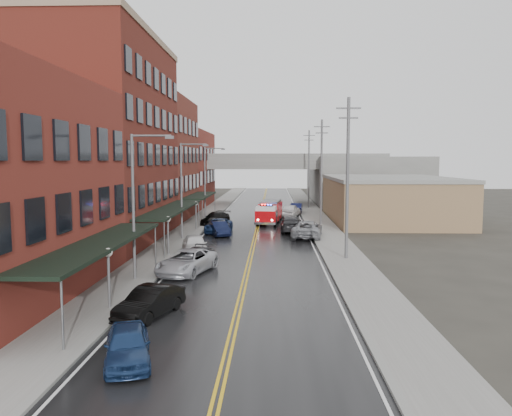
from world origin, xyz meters
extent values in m
plane|color=#2D2B26|center=(0.00, 0.00, 0.00)|extent=(220.00, 220.00, 0.00)
cube|color=black|center=(0.00, 30.00, 0.01)|extent=(11.00, 160.00, 0.02)
cube|color=slate|center=(-7.30, 30.00, 0.07)|extent=(3.00, 160.00, 0.15)
cube|color=slate|center=(7.30, 30.00, 0.07)|extent=(3.00, 160.00, 0.15)
cube|color=gray|center=(-5.65, 30.00, 0.07)|extent=(0.30, 160.00, 0.15)
cube|color=gray|center=(5.65, 30.00, 0.07)|extent=(0.30, 160.00, 0.15)
cube|color=#582117|center=(-13.30, 23.00, 9.00)|extent=(9.00, 20.00, 18.00)
cube|color=maroon|center=(-13.30, 40.50, 7.50)|extent=(9.00, 15.00, 15.00)
cube|color=maroon|center=(-13.30, 58.00, 6.00)|extent=(9.00, 20.00, 12.00)
cube|color=#94754F|center=(16.00, 40.00, 2.50)|extent=(14.00, 22.00, 5.00)
cube|color=slate|center=(18.00, 70.00, 4.00)|extent=(18.00, 30.00, 8.00)
cube|color=black|center=(-7.50, 4.00, 3.00)|extent=(2.60, 16.00, 0.18)
cylinder|color=slate|center=(-6.35, -3.60, 1.50)|extent=(0.10, 0.10, 3.00)
cylinder|color=slate|center=(-6.35, 11.60, 1.50)|extent=(0.10, 0.10, 3.00)
cube|color=black|center=(-7.50, 23.00, 3.00)|extent=(2.60, 18.00, 0.18)
cylinder|color=slate|center=(-6.35, 14.40, 1.50)|extent=(0.10, 0.10, 3.00)
cylinder|color=slate|center=(-6.35, 31.60, 1.50)|extent=(0.10, 0.10, 3.00)
cube|color=black|center=(-7.50, 40.50, 3.00)|extent=(2.60, 13.00, 0.18)
cylinder|color=slate|center=(-6.35, 34.40, 1.50)|extent=(0.10, 0.10, 3.00)
cylinder|color=slate|center=(-6.35, 46.60, 1.50)|extent=(0.10, 0.10, 3.00)
cylinder|color=#59595B|center=(-6.40, 2.00, 1.40)|extent=(0.14, 0.14, 2.80)
sphere|color=silver|center=(-6.40, 2.00, 2.90)|extent=(0.44, 0.44, 0.44)
cylinder|color=#59595B|center=(-6.40, 16.00, 1.40)|extent=(0.14, 0.14, 2.80)
sphere|color=silver|center=(-6.40, 16.00, 2.90)|extent=(0.44, 0.44, 0.44)
cylinder|color=#59595B|center=(-6.40, 30.00, 1.40)|extent=(0.14, 0.14, 2.80)
sphere|color=silver|center=(-6.40, 30.00, 2.90)|extent=(0.44, 0.44, 0.44)
cylinder|color=#59595B|center=(-6.80, 8.00, 4.50)|extent=(0.18, 0.18, 9.00)
cylinder|color=#59595B|center=(-5.60, 8.00, 8.90)|extent=(2.40, 0.12, 0.12)
cube|color=#59595B|center=(-4.50, 8.00, 8.80)|extent=(0.50, 0.22, 0.18)
cylinder|color=#59595B|center=(-6.80, 24.00, 4.50)|extent=(0.18, 0.18, 9.00)
cylinder|color=#59595B|center=(-5.60, 24.00, 8.90)|extent=(2.40, 0.12, 0.12)
cube|color=#59595B|center=(-4.50, 24.00, 8.80)|extent=(0.50, 0.22, 0.18)
cylinder|color=#59595B|center=(-6.80, 40.00, 4.50)|extent=(0.18, 0.18, 9.00)
cylinder|color=#59595B|center=(-5.60, 40.00, 8.90)|extent=(2.40, 0.12, 0.12)
cube|color=#59595B|center=(-4.50, 40.00, 8.80)|extent=(0.50, 0.22, 0.18)
cylinder|color=#59595B|center=(7.20, 15.00, 6.00)|extent=(0.24, 0.24, 12.00)
cube|color=#59595B|center=(7.20, 15.00, 11.20)|extent=(1.80, 0.12, 0.12)
cube|color=#59595B|center=(7.20, 15.00, 10.50)|extent=(1.40, 0.12, 0.12)
cylinder|color=#59595B|center=(7.20, 35.00, 6.00)|extent=(0.24, 0.24, 12.00)
cube|color=#59595B|center=(7.20, 35.00, 11.20)|extent=(1.80, 0.12, 0.12)
cube|color=#59595B|center=(7.20, 35.00, 10.50)|extent=(1.40, 0.12, 0.12)
cylinder|color=#59595B|center=(7.20, 55.00, 6.00)|extent=(0.24, 0.24, 12.00)
cube|color=#59595B|center=(7.20, 55.00, 11.20)|extent=(1.80, 0.12, 0.12)
cube|color=#59595B|center=(7.20, 55.00, 10.50)|extent=(1.40, 0.12, 0.12)
cube|color=slate|center=(0.00, 62.00, 6.75)|extent=(40.00, 10.00, 1.50)
cube|color=slate|center=(-11.00, 62.00, 3.00)|extent=(1.60, 8.00, 6.00)
cube|color=slate|center=(11.00, 62.00, 3.00)|extent=(1.60, 8.00, 6.00)
cube|color=#B6080D|center=(1.43, 37.27, 1.42)|extent=(2.90, 5.28, 1.92)
cube|color=#B6080D|center=(0.98, 33.73, 1.14)|extent=(2.57, 2.64, 1.37)
cube|color=silver|center=(0.98, 33.73, 2.06)|extent=(2.43, 2.45, 0.46)
cube|color=black|center=(1.01, 33.91, 1.42)|extent=(2.47, 1.74, 0.73)
cube|color=slate|center=(1.43, 37.27, 2.51)|extent=(2.63, 4.88, 0.27)
cube|color=black|center=(0.98, 33.73, 2.36)|extent=(1.48, 0.44, 0.13)
sphere|color=#FF0C0C|center=(0.48, 33.79, 2.43)|extent=(0.18, 0.18, 0.18)
sphere|color=#1933FF|center=(1.48, 33.66, 2.43)|extent=(0.18, 0.18, 0.18)
cylinder|color=black|center=(-0.03, 33.76, 0.46)|extent=(0.95, 0.43, 0.91)
cylinder|color=black|center=(1.97, 33.51, 0.46)|extent=(0.95, 0.43, 0.91)
cylinder|color=black|center=(0.38, 36.94, 0.46)|extent=(0.95, 0.43, 0.91)
cylinder|color=black|center=(2.37, 36.69, 0.46)|extent=(0.95, 0.43, 0.91)
cylinder|color=black|center=(0.66, 39.21, 0.46)|extent=(0.95, 0.43, 0.91)
cylinder|color=black|center=(2.66, 38.95, 0.46)|extent=(0.95, 0.43, 0.91)
imported|color=navy|center=(-3.60, -4.42, 0.68)|extent=(2.64, 4.28, 1.36)
imported|color=black|center=(-4.12, 1.00, 0.71)|extent=(2.81, 4.59, 1.43)
imported|color=#AFB0B7|center=(-3.95, 10.20, 0.77)|extent=(3.96, 6.00, 1.53)
imported|color=#2B2B2E|center=(-3.60, 11.84, 0.68)|extent=(2.73, 4.95, 1.36)
imported|color=silver|center=(-4.45, 16.80, 0.78)|extent=(2.86, 4.88, 1.56)
imported|color=black|center=(-3.60, 26.74, 0.70)|extent=(2.79, 4.48, 1.39)
imported|color=navy|center=(-3.89, 28.80, 0.71)|extent=(2.68, 5.25, 1.42)
imported|color=black|center=(-4.90, 34.93, 0.74)|extent=(3.48, 5.47, 1.48)
imported|color=gray|center=(5.00, 25.65, 0.83)|extent=(3.46, 6.25, 1.66)
imported|color=#28282B|center=(3.60, 29.80, 0.79)|extent=(2.33, 5.51, 1.59)
imported|color=white|center=(4.12, 43.84, 0.82)|extent=(3.11, 5.15, 1.64)
imported|color=black|center=(5.00, 47.80, 0.74)|extent=(1.93, 4.60, 1.48)
camera|label=1|loc=(1.72, -21.96, 7.43)|focal=35.00mm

